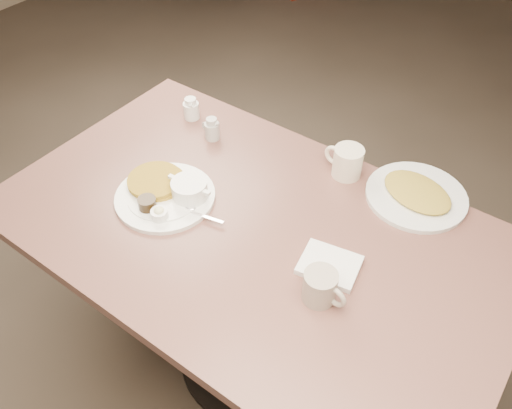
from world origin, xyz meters
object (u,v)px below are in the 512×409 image
Objects in this scene: coffee_mug_far at (347,162)px; hash_plate at (417,194)px; coffee_mug_near at (321,287)px; main_plate at (168,192)px; diner_table at (252,262)px; creamer_left at (212,129)px; creamer_right at (191,109)px.

hash_plate is (0.23, 0.03, -0.04)m from coffee_mug_far.
coffee_mug_near is 0.50m from hash_plate.
main_plate is 1.00× the size of hash_plate.
main_plate is at bearing -168.74° from diner_table.
coffee_mug_far is at bearing 12.73° from creamer_left.
coffee_mug_far is 0.61m from creamer_right.
creamer_left is 0.99× the size of creamer_right.
main_plate reaches higher than hash_plate.
creamer_left is 0.71m from hash_plate.
diner_table is 0.55m from hash_plate.
diner_table is at bearing -35.46° from creamer_left.
hash_plate is at bearing 49.15° from diner_table.
coffee_mug_near is 0.33× the size of hash_plate.
coffee_mug_near is 0.74m from creamer_left.
creamer_left is at bearing 151.13° from coffee_mug_near.
diner_table is 0.44m from coffee_mug_far.
coffee_mug_far is 0.24m from hash_plate.
coffee_mug_near is (0.57, -0.05, 0.02)m from main_plate.
hash_plate is (0.61, 0.45, -0.01)m from main_plate.
diner_table is 3.93× the size of main_plate.
diner_table is 0.49m from creamer_left.
creamer_left is at bearing -20.10° from creamer_right.
creamer_left is at bearing 144.54° from diner_table.
creamer_right reaches higher than diner_table.
coffee_mug_far is 1.71× the size of creamer_left.
coffee_mug_near reaches higher than hash_plate.
creamer_right is at bearing -174.24° from hash_plate.
creamer_right is 0.84m from hash_plate.
creamer_left is (-0.08, 0.31, 0.01)m from main_plate.
coffee_mug_near is 0.89m from creamer_right.
coffee_mug_near reaches higher than creamer_left.
creamer_right is at bearing -174.83° from coffee_mug_far.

